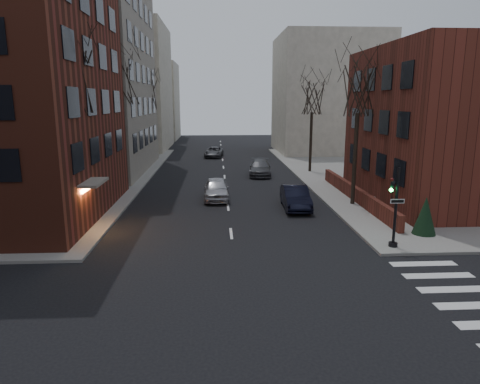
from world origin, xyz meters
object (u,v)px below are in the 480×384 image
object	(u,v)px
streetlamp_near	(118,141)
streetlamp_far	(155,126)
tree_left_a	(70,79)
car_lane_silver	(216,189)
tree_left_b	(118,80)
tree_left_c	(146,93)
tree_right_b	(312,97)
car_lane_far	(214,152)
evergreen_shrub	(425,215)
sandwich_board	(371,203)
tree_right_a	(359,89)
parked_sedan	(295,197)
car_lane_gray	(260,168)
traffic_signal	(394,212)

from	to	relation	value
streetlamp_near	streetlamp_far	bearing A→B (deg)	90.00
tree_left_a	car_lane_silver	distance (m)	12.87
tree_left_b	tree_left_c	size ratio (longest dim) A/B	1.11
tree_right_b	car_lane_far	xyz separation A→B (m)	(-9.88, 12.78, -6.93)
tree_left_b	tree_right_b	world-z (taller)	tree_left_b
evergreen_shrub	tree_left_a	bearing A→B (deg)	170.86
tree_left_a	sandwich_board	bearing A→B (deg)	7.11
streetlamp_far	evergreen_shrub	xyz separation A→B (m)	(18.70, -31.11, -3.05)
tree_right_a	parked_sedan	size ratio (longest dim) A/B	2.05
tree_left_c	car_lane_gray	xyz separation A→B (m)	(12.33, -9.36, -7.29)
tree_right_b	car_lane_far	distance (m)	17.58
sandwich_board	tree_left_b	bearing A→B (deg)	138.39
tree_right_a	streetlamp_far	bearing A→B (deg)	125.31
tree_right_b	sandwich_board	bearing A→B (deg)	-87.51
car_lane_far	car_lane_silver	bearing A→B (deg)	-83.29
tree_left_a	evergreen_shrub	xyz separation A→B (m)	(19.30, -3.11, -7.28)
tree_left_b	sandwich_board	world-z (taller)	tree_left_b
tree_right_a	car_lane_gray	distance (m)	15.52
tree_left_a	car_lane_gray	world-z (taller)	tree_left_a
tree_left_b	tree_left_c	world-z (taller)	tree_left_b
car_lane_far	evergreen_shrub	distance (m)	35.81
tree_left_b	tree_right_a	size ratio (longest dim) A/B	1.11
tree_right_b	evergreen_shrub	world-z (taller)	tree_right_b
parked_sedan	evergreen_shrub	xyz separation A→B (m)	(5.89, -6.53, 0.41)
tree_left_c	parked_sedan	xyz separation A→B (m)	(13.41, -22.58, -7.25)
tree_left_b	car_lane_silver	bearing A→B (deg)	-34.34
traffic_signal	car_lane_silver	xyz separation A→B (m)	(-8.74, 11.54, -1.12)
traffic_signal	sandwich_board	distance (m)	7.56
tree_right_a	car_lane_gray	size ratio (longest dim) A/B	1.91
car_lane_silver	tree_left_b	bearing A→B (deg)	145.15
tree_left_a	car_lane_far	size ratio (longest dim) A/B	2.19
streetlamp_near	car_lane_silver	xyz separation A→B (m)	(7.40, -1.46, -3.45)
tree_right_b	tree_left_c	bearing A→B (deg)	155.56
car_lane_far	evergreen_shrub	bearing A→B (deg)	-65.08
tree_left_c	tree_right_b	size ratio (longest dim) A/B	1.06
tree_left_b	streetlamp_far	distance (m)	16.68
streetlamp_near	evergreen_shrub	xyz separation A→B (m)	(18.70, -11.11, -3.05)
car_lane_silver	evergreen_shrub	bearing A→B (deg)	-40.98
parked_sedan	car_lane_silver	world-z (taller)	car_lane_silver
tree_right_a	tree_right_b	world-z (taller)	tree_right_a
tree_right_a	streetlamp_near	bearing A→B (deg)	166.76
streetlamp_far	streetlamp_near	bearing A→B (deg)	-90.00
sandwich_board	tree_left_a	bearing A→B (deg)	173.49
tree_left_a	car_lane_silver	world-z (taller)	tree_left_a
tree_left_b	car_lane_silver	distance (m)	12.64
parked_sedan	traffic_signal	bearing A→B (deg)	-66.47
tree_left_c	sandwich_board	world-z (taller)	tree_left_c
tree_left_c	car_lane_silver	xyz separation A→B (m)	(8.00, -19.46, -7.24)
tree_right_a	evergreen_shrub	size ratio (longest dim) A/B	4.67
tree_left_a	tree_left_c	world-z (taller)	tree_left_a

